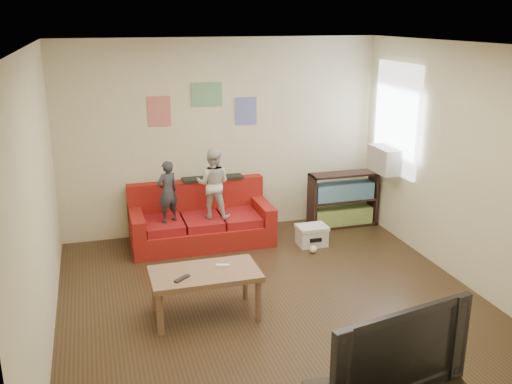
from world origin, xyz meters
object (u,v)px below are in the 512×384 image
object	(u,v)px
sofa	(201,222)
file_box	(312,235)
child_a	(168,192)
coffee_table	(205,278)
child_b	(213,184)
television	(391,347)
bookshelf	(342,202)

from	to	relation	value
sofa	file_box	world-z (taller)	sofa
child_a	coffee_table	size ratio (longest dim) A/B	0.74
child_b	coffee_table	size ratio (longest dim) A/B	0.85
television	bookshelf	bearing A→B (deg)	58.06
sofa	child_b	distance (m)	0.62
child_a	television	size ratio (longest dim) A/B	0.70
child_b	coffee_table	world-z (taller)	child_b
file_box	child_a	bearing A→B (deg)	168.52
sofa	television	size ratio (longest dim) A/B	1.63
child_a	television	distance (m)	4.10
coffee_table	bookshelf	world-z (taller)	bookshelf
sofa	coffee_table	world-z (taller)	sofa
coffee_table	child_a	bearing A→B (deg)	93.39
sofa	file_box	distance (m)	1.51
sofa	coffee_table	bearing A→B (deg)	-99.73
bookshelf	file_box	size ratio (longest dim) A/B	2.51
file_box	child_b	bearing A→B (deg)	163.31
child_a	file_box	world-z (taller)	child_a
television	file_box	bearing A→B (deg)	65.14
child_a	television	world-z (taller)	child_a
child_b	television	world-z (taller)	child_b
sofa	bookshelf	size ratio (longest dim) A/B	1.88
child_b	bookshelf	world-z (taller)	child_b
child_b	file_box	xyz separation A→B (m)	(1.26, -0.38, -0.72)
child_b	bookshelf	distance (m)	2.04
file_box	sofa	bearing A→B (deg)	158.94
sofa	child_a	world-z (taller)	child_a
coffee_table	file_box	bearing A→B (deg)	39.82
sofa	child_a	distance (m)	0.71
sofa	bookshelf	xyz separation A→B (m)	(2.11, 0.04, 0.08)
coffee_table	sofa	bearing A→B (deg)	80.27
child_a	coffee_table	world-z (taller)	child_a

